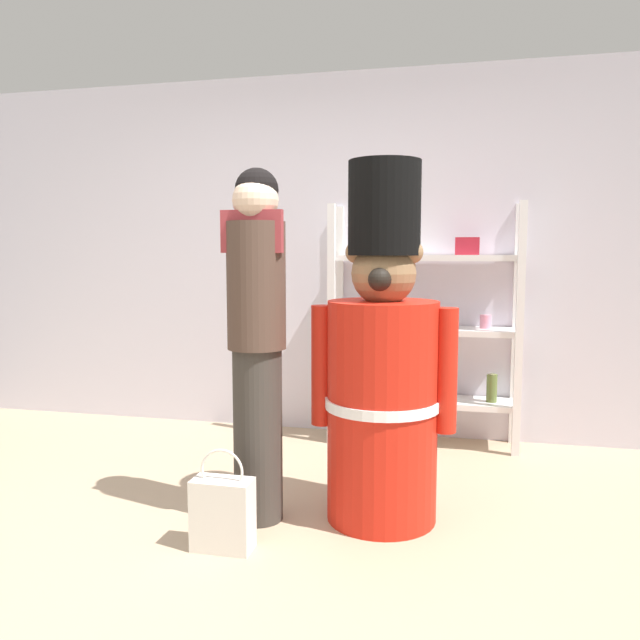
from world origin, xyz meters
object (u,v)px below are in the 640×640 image
object	(u,v)px
teddy_bear_guard	(383,375)
merchandise_shelf	(423,326)
person_shopper	(257,333)
shopping_bag	(223,513)

from	to	relation	value
teddy_bear_guard	merchandise_shelf	bearing A→B (deg)	85.20
teddy_bear_guard	person_shopper	xyz separation A→B (m)	(-0.60, -0.14, 0.21)
merchandise_shelf	teddy_bear_guard	distance (m)	1.33
merchandise_shelf	person_shopper	distance (m)	1.63
teddy_bear_guard	shopping_bag	bearing A→B (deg)	-142.81
merchandise_shelf	person_shopper	world-z (taller)	person_shopper
teddy_bear_guard	shopping_bag	xyz separation A→B (m)	(-0.65, -0.49, -0.56)
merchandise_shelf	shopping_bag	size ratio (longest dim) A/B	3.57
merchandise_shelf	shopping_bag	xyz separation A→B (m)	(-0.76, -1.81, -0.66)
merchandise_shelf	teddy_bear_guard	size ratio (longest dim) A/B	0.94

